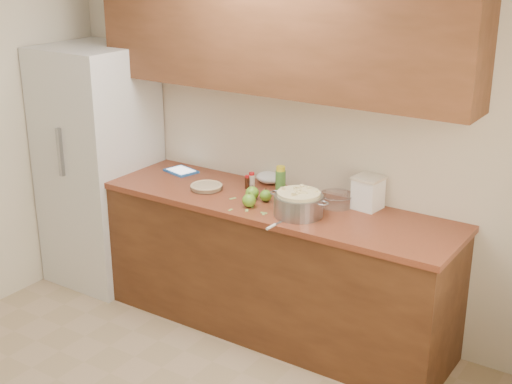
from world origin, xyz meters
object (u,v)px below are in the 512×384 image
Objects in this scene: colander at (298,204)px; flour_canister at (368,192)px; pie at (206,187)px; tablet at (181,171)px.

flour_canister is (0.30, 0.34, 0.03)m from colander.
pie is 0.43m from tablet.
pie reaches higher than tablet.
flour_canister is 1.45m from tablet.
flour_canister reaches higher than colander.
flour_canister reaches higher than tablet.
pie is 0.88× the size of tablet.
colander is 1.17m from tablet.
colander is (0.76, -0.06, 0.05)m from pie.
flour_canister is at bearing 14.70° from pie.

